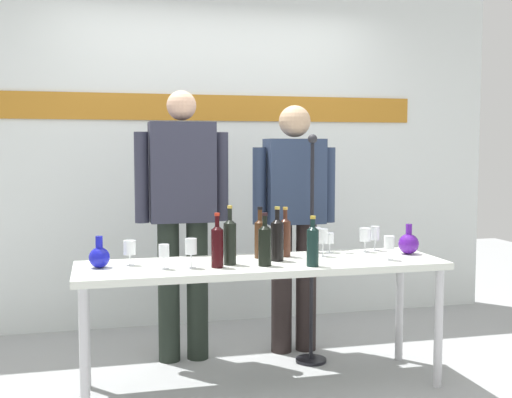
{
  "coord_description": "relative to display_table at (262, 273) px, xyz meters",
  "views": [
    {
      "loc": [
        -0.91,
        -3.49,
        1.4
      ],
      "look_at": [
        0.0,
        0.15,
        1.09
      ],
      "focal_mm": 44.69,
      "sensor_mm": 36.0,
      "label": 1
    }
  ],
  "objects": [
    {
      "name": "ground_plane",
      "position": [
        0.0,
        0.0,
        -0.67
      ],
      "size": [
        10.0,
        10.0,
        0.0
      ],
      "primitive_type": "plane",
      "color": "#9A9C9E"
    },
    {
      "name": "back_wall",
      "position": [
        0.0,
        1.5,
        0.83
      ],
      "size": [
        4.69,
        0.11,
        3.0
      ],
      "color": "silver",
      "rests_on": "ground"
    },
    {
      "name": "display_table",
      "position": [
        0.0,
        0.0,
        0.0
      ],
      "size": [
        2.1,
        0.59,
        0.74
      ],
      "color": "silver",
      "rests_on": "ground"
    },
    {
      "name": "decanter_blue_left",
      "position": [
        -0.91,
        0.04,
        0.13
      ],
      "size": [
        0.11,
        0.11,
        0.18
      ],
      "color": "#1619B0",
      "rests_on": "display_table"
    },
    {
      "name": "decanter_blue_right",
      "position": [
        0.94,
        0.04,
        0.13
      ],
      "size": [
        0.13,
        0.13,
        0.19
      ],
      "color": "#50188E",
      "rests_on": "display_table"
    },
    {
      "name": "presenter_left",
      "position": [
        -0.38,
        0.6,
        0.33
      ],
      "size": [
        0.61,
        0.22,
        1.76
      ],
      "color": "black",
      "rests_on": "ground"
    },
    {
      "name": "presenter_right",
      "position": [
        0.38,
        0.6,
        0.28
      ],
      "size": [
        0.58,
        0.22,
        1.67
      ],
      "color": "black",
      "rests_on": "ground"
    },
    {
      "name": "wine_bottle_0",
      "position": [
        -0.28,
        -0.1,
        0.19
      ],
      "size": [
        0.07,
        0.07,
        0.3
      ],
      "color": "black",
      "rests_on": "display_table"
    },
    {
      "name": "wine_bottle_1",
      "position": [
        0.02,
        0.13,
        0.19
      ],
      "size": [
        0.07,
        0.07,
        0.31
      ],
      "color": "#472915",
      "rests_on": "display_table"
    },
    {
      "name": "wine_bottle_2",
      "position": [
        -0.02,
        -0.12,
        0.19
      ],
      "size": [
        0.07,
        0.07,
        0.3
      ],
      "color": "black",
      "rests_on": "display_table"
    },
    {
      "name": "wine_bottle_3",
      "position": [
        0.24,
        -0.19,
        0.19
      ],
      "size": [
        0.07,
        0.07,
        0.28
      ],
      "color": "black",
      "rests_on": "display_table"
    },
    {
      "name": "wine_bottle_4",
      "position": [
        0.18,
        0.14,
        0.19
      ],
      "size": [
        0.07,
        0.07,
        0.3
      ],
      "color": "#472519",
      "rests_on": "display_table"
    },
    {
      "name": "wine_bottle_5",
      "position": [
        -0.2,
        -0.04,
        0.2
      ],
      "size": [
        0.07,
        0.07,
        0.33
      ],
      "color": "black",
      "rests_on": "display_table"
    },
    {
      "name": "wine_bottle_6",
      "position": [
        0.09,
        0.02,
        0.2
      ],
      "size": [
        0.07,
        0.07,
        0.32
      ],
      "color": "black",
      "rests_on": "display_table"
    },
    {
      "name": "wine_glass_left_0",
      "position": [
        -0.42,
        -0.09,
        0.18
      ],
      "size": [
        0.06,
        0.06,
        0.16
      ],
      "color": "white",
      "rests_on": "display_table"
    },
    {
      "name": "wine_glass_left_1",
      "position": [
        -0.57,
        -0.08,
        0.16
      ],
      "size": [
        0.06,
        0.06,
        0.14
      ],
      "color": "white",
      "rests_on": "display_table"
    },
    {
      "name": "wine_glass_left_2",
      "position": [
        -0.74,
        0.08,
        0.16
      ],
      "size": [
        0.07,
        0.07,
        0.14
      ],
      "color": "white",
      "rests_on": "display_table"
    },
    {
      "name": "wine_glass_right_0",
      "position": [
        0.8,
        0.22,
        0.17
      ],
      "size": [
        0.06,
        0.06,
        0.16
      ],
      "color": "white",
      "rests_on": "display_table"
    },
    {
      "name": "wine_glass_right_1",
      "position": [
        0.71,
        0.18,
        0.17
      ],
      "size": [
        0.07,
        0.07,
        0.15
      ],
      "color": "white",
      "rests_on": "display_table"
    },
    {
      "name": "wine_glass_right_2",
      "position": [
        0.4,
        0.23,
        0.18
      ],
      "size": [
        0.07,
        0.07,
        0.16
      ],
      "color": "white",
      "rests_on": "display_table"
    },
    {
      "name": "wine_glass_right_3",
      "position": [
        0.49,
        0.2,
        0.15
      ],
      "size": [
        0.06,
        0.06,
        0.13
      ],
      "color": "white",
      "rests_on": "display_table"
    },
    {
      "name": "wine_glass_right_4",
      "position": [
        0.4,
        0.09,
        0.18
      ],
      "size": [
        0.06,
        0.06,
        0.17
      ],
      "color": "white",
      "rests_on": "display_table"
    },
    {
      "name": "wine_glass_right_5",
      "position": [
        0.73,
        -0.12,
        0.17
      ],
      "size": [
        0.06,
        0.06,
        0.14
      ],
      "color": "white",
      "rests_on": "display_table"
    },
    {
      "name": "microphone_stand",
      "position": [
        0.42,
        0.35,
        -0.18
      ],
      "size": [
        0.2,
        0.2,
        1.48
      ],
      "color": "black",
      "rests_on": "ground"
    }
  ]
}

